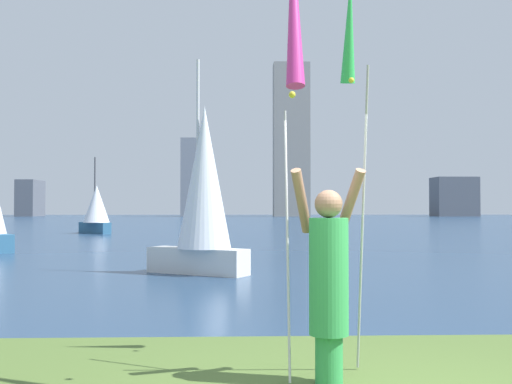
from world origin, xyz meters
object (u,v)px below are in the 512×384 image
Objects in this scene: kite_flag_right at (350,38)px; person at (329,277)px; kite_flag_left at (293,9)px; sailboat_7 at (203,190)px; sailboat_3 at (96,208)px.

person is at bearing -113.93° from kite_flag_right.
person is 2.62m from kite_flag_right.
person is at bearing 49.48° from kite_flag_left.
kite_flag_left reaches higher than person.
sailboat_7 is at bearing 97.56° from kite_flag_left.
kite_flag_left is 33.60m from sailboat_3.
person is 0.43× the size of sailboat_3.
kite_flag_right is (0.36, 0.82, 2.46)m from person.
kite_flag_left is at bearing -120.29° from kite_flag_right.
kite_flag_left reaches higher than kite_flag_right.
person is 0.48× the size of kite_flag_left.
person is at bearing -73.64° from sailboat_3.
sailboat_7 is (7.72, -22.71, 0.48)m from sailboat_3.
kite_flag_left is at bearing -82.44° from sailboat_7.
sailboat_7 is at bearing 103.47° from kite_flag_right.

